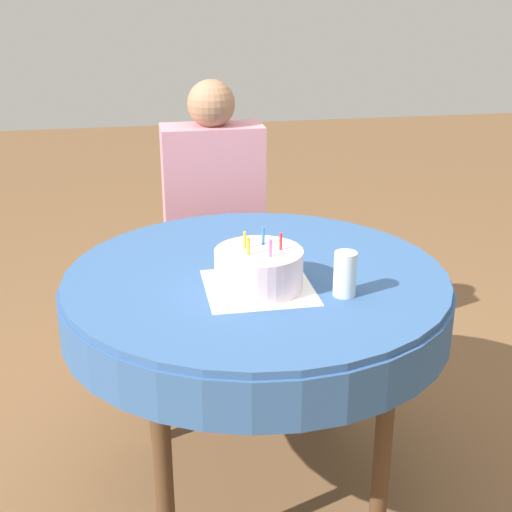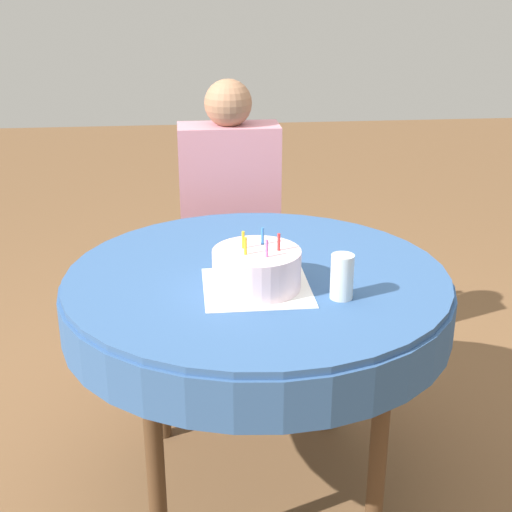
{
  "view_description": "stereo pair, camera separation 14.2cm",
  "coord_description": "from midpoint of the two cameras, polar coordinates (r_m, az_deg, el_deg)",
  "views": [
    {
      "loc": [
        -0.34,
        -1.86,
        1.56
      ],
      "look_at": [
        -0.01,
        -0.03,
        0.82
      ],
      "focal_mm": 50.0,
      "sensor_mm": 36.0,
      "label": 1
    },
    {
      "loc": [
        -0.2,
        -1.88,
        1.56
      ],
      "look_at": [
        -0.01,
        -0.03,
        0.82
      ],
      "focal_mm": 50.0,
      "sensor_mm": 36.0,
      "label": 2
    }
  ],
  "objects": [
    {
      "name": "dining_table",
      "position": [
        2.09,
        -1.95,
        -3.63
      ],
      "size": [
        1.13,
        1.13,
        0.75
      ],
      "color": "#335689",
      "rests_on": "ground_plane"
    },
    {
      "name": "person",
      "position": [
        2.8,
        -4.82,
        3.95
      ],
      "size": [
        0.39,
        0.28,
        1.19
      ],
      "rotation": [
        0.0,
        0.0,
        -0.0
      ],
      "color": "#9E7051",
      "rests_on": "ground_plane"
    },
    {
      "name": "ground_plane",
      "position": [
        2.45,
        -1.74,
        -17.84
      ],
      "size": [
        12.0,
        12.0,
        0.0
      ],
      "primitive_type": "plane",
      "color": "brown"
    },
    {
      "name": "birthday_cake",
      "position": [
        1.93,
        -1.87,
        -1.07
      ],
      "size": [
        0.24,
        0.24,
        0.16
      ],
      "color": "silver",
      "rests_on": "dining_table"
    },
    {
      "name": "napkin",
      "position": [
        1.96,
        -1.85,
        -2.56
      ],
      "size": [
        0.29,
        0.29,
        0.0
      ],
      "color": "white",
      "rests_on": "dining_table"
    },
    {
      "name": "drinking_glass",
      "position": [
        1.9,
        5.02,
        -1.47
      ],
      "size": [
        0.06,
        0.06,
        0.12
      ],
      "color": "silver",
      "rests_on": "dining_table"
    },
    {
      "name": "chair",
      "position": [
        2.96,
        -4.87,
        0.48
      ],
      "size": [
        0.38,
        0.38,
        0.92
      ],
      "rotation": [
        0.0,
        0.0,
        -0.0
      ],
      "color": "brown",
      "rests_on": "ground_plane"
    }
  ]
}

